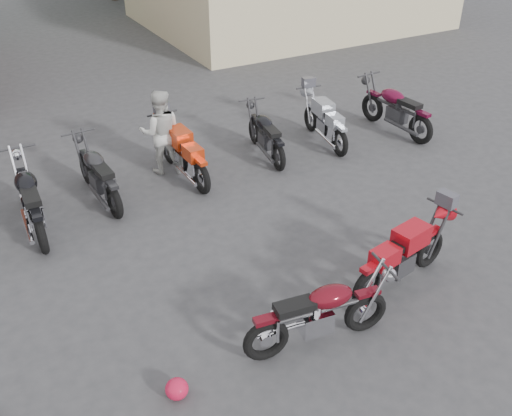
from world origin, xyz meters
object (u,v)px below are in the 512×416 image
row_bike_5 (266,132)px  row_bike_7 (396,106)px  vintage_motorcycle (321,310)px  row_bike_3 (97,172)px  row_bike_4 (183,150)px  sportbike (404,252)px  row_bike_2 (29,196)px  row_bike_6 (325,119)px  person_light (161,132)px  helmet (177,389)px

row_bike_5 → row_bike_7: 3.19m
vintage_motorcycle → row_bike_5: 5.47m
row_bike_3 → row_bike_7: (6.69, -0.22, 0.04)m
row_bike_4 → row_bike_7: size_ratio=0.95×
sportbike → row_bike_4: (-1.47, 4.57, 0.02)m
row_bike_2 → row_bike_7: row_bike_2 is taller
sportbike → row_bike_3: bearing=114.2°
row_bike_2 → row_bike_6: bearing=-84.2°
person_light → row_bike_2: bearing=37.3°
vintage_motorcycle → sportbike: 1.78m
helmet → row_bike_7: row_bike_7 is taller
sportbike → row_bike_6: sportbike is taller
row_bike_4 → helmet: bearing=153.8°
person_light → vintage_motorcycle: bearing=109.5°
helmet → row_bike_5: row_bike_5 is taller
row_bike_2 → row_bike_7: size_ratio=1.00×
row_bike_5 → row_bike_4: bearing=99.5°
row_bike_2 → row_bike_4: size_ratio=1.06×
row_bike_2 → row_bike_6: size_ratio=1.10×
row_bike_6 → vintage_motorcycle: bearing=152.7°
person_light → row_bike_2: size_ratio=0.80×
vintage_motorcycle → helmet: bearing=-174.7°
vintage_motorcycle → person_light: (-0.01, 5.42, 0.28)m
row_bike_3 → row_bike_6: size_ratio=1.03×
vintage_motorcycle → sportbike: (1.73, 0.44, -0.00)m
person_light → row_bike_2: 2.78m
sportbike → row_bike_5: size_ratio=1.04×
helmet → row_bike_3: size_ratio=0.14×
vintage_motorcycle → row_bike_7: bearing=49.5°
helmet → row_bike_3: row_bike_3 is taller
row_bike_2 → row_bike_4: (2.90, 0.44, -0.03)m
vintage_motorcycle → helmet: size_ratio=7.00×
sportbike → row_bike_5: 4.63m
vintage_motorcycle → row_bike_5: bearing=75.0°
row_bike_2 → helmet: bearing=-169.1°
row_bike_3 → row_bike_5: 3.52m
helmet → row_bike_2: bearing=99.2°
person_light → row_bike_4: person_light is taller
person_light → row_bike_7: size_ratio=0.80×
row_bike_2 → row_bike_3: 1.29m
sportbike → person_light: size_ratio=1.14×
sportbike → row_bike_6: bearing=57.6°
row_bike_4 → row_bike_6: (3.29, -0.01, -0.02)m
row_bike_4 → row_bike_5: size_ratio=1.08×
sportbike → row_bike_4: row_bike_4 is taller
person_light → row_bike_3: 1.51m
row_bike_3 → row_bike_7: bearing=-95.7°
sportbike → helmet: (-3.65, -0.36, -0.43)m
sportbike → row_bike_6: 4.92m
row_bike_2 → row_bike_7: (7.92, 0.16, -0.00)m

